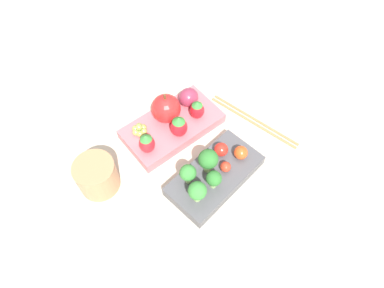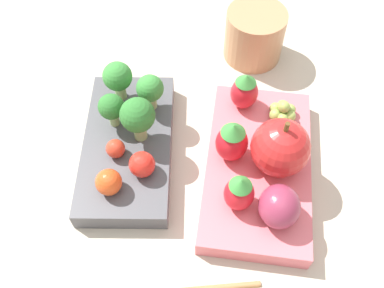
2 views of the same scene
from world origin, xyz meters
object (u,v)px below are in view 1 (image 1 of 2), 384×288
broccoli_floret_2 (197,191)px  strawberry_0 (147,143)px  broccoli_floret_3 (188,173)px  cherry_tomato_2 (241,153)px  broccoli_floret_1 (208,160)px  apple (168,107)px  strawberry_2 (179,126)px  bento_box_fruit (171,127)px  broccoli_floret_0 (214,179)px  chopsticks_pair (254,120)px  cherry_tomato_1 (226,167)px  grape_cluster (139,130)px  strawberry_1 (197,110)px  cherry_tomato_0 (221,150)px  bento_box_savoury (215,176)px  plum (189,97)px  drinking_cup (97,176)px

broccoli_floret_2 → strawberry_0: size_ratio=1.06×
broccoli_floret_3 → strawberry_0: size_ratio=0.97×
broccoli_floret_2 → cherry_tomato_2: bearing=-173.0°
broccoli_floret_1 → strawberry_0: (0.06, -0.11, -0.01)m
apple → strawberry_2: 0.05m
broccoli_floret_1 → apple: apple is taller
cherry_tomato_2 → bento_box_fruit: bearing=-70.0°
broccoli_floret_0 → chopsticks_pair: (-0.18, -0.07, -0.05)m
strawberry_2 → chopsticks_pair: 0.17m
cherry_tomato_1 → strawberry_2: strawberry_2 is taller
cherry_tomato_1 → grape_cluster: grape_cluster is taller
strawberry_2 → chopsticks_pair: bearing=157.4°
strawberry_2 → strawberry_1: bearing=-168.9°
strawberry_0 → bento_box_fruit: bearing=-163.7°
cherry_tomato_0 → strawberry_2: bearing=-70.0°
cherry_tomato_0 → strawberry_2: strawberry_2 is taller
cherry_tomato_1 → cherry_tomato_2: cherry_tomato_2 is taller
bento_box_savoury → plum: (-0.07, -0.16, 0.03)m
cherry_tomato_2 → strawberry_2: 0.13m
plum → apple: bearing=1.1°
broccoli_floret_2 → strawberry_2: size_ratio=0.97×
cherry_tomato_2 → chopsticks_pair: cherry_tomato_2 is taller
bento_box_fruit → cherry_tomato_0: size_ratio=7.47×
broccoli_floret_1 → broccoli_floret_0: bearing=65.8°
broccoli_floret_3 → broccoli_floret_1: bearing=173.7°
broccoli_floret_1 → strawberry_2: bearing=-96.4°
cherry_tomato_0 → bento_box_fruit: bearing=-75.9°
strawberry_1 → chopsticks_pair: bearing=142.4°
bento_box_fruit → cherry_tomato_2: bearing=110.0°
bento_box_fruit → chopsticks_pair: 0.18m
drinking_cup → plum: bearing=-172.6°
cherry_tomato_0 → chopsticks_pair: size_ratio=0.13×
cherry_tomato_2 → grape_cluster: 0.20m
bento_box_savoury → apple: 0.17m
cherry_tomato_0 → cherry_tomato_1: (0.02, 0.03, -0.00)m
broccoli_floret_0 → grape_cluster: bearing=-79.9°
bento_box_savoury → cherry_tomato_2: 0.07m
broccoli_floret_0 → strawberry_1: size_ratio=0.95×
grape_cluster → bento_box_fruit: bearing=158.9°
broccoli_floret_0 → broccoli_floret_2: broccoli_floret_2 is taller
strawberry_2 → cherry_tomato_2: bearing=115.6°
cherry_tomato_1 → drinking_cup: 0.24m
broccoli_floret_2 → cherry_tomato_0: size_ratio=1.86×
cherry_tomato_2 → plum: size_ratio=0.62×
strawberry_0 → drinking_cup: bearing=-4.5°
strawberry_0 → grape_cluster: bearing=-105.2°
strawberry_0 → broccoli_floret_3: bearing=99.1°
broccoli_floret_1 → plum: 0.17m
strawberry_0 → strawberry_2: bearing=172.5°
strawberry_1 → broccoli_floret_1: bearing=58.5°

